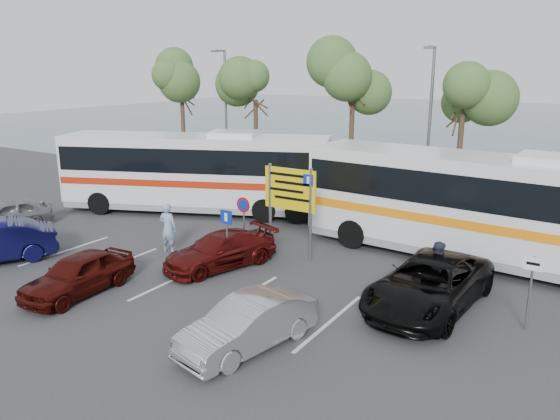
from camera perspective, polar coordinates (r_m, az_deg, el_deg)
The scene contains 24 objects.
ground at distance 19.48m, azimuth -6.43°, elevation -7.02°, with size 120.00×120.00×0.00m, color #363638.
kerb_strip at distance 31.11m, azimuth 9.76°, elevation 1.36°, with size 44.00×2.40×0.15m, color #9A998C.
seawall at distance 32.88m, azimuth 11.12°, elevation 2.43°, with size 48.00×0.80×0.60m, color gray.
sea at distance 75.28m, azimuth 23.51°, elevation 8.16°, with size 140.00×140.00×0.00m, color #425369.
tree_far_left at distance 37.84m, azimuth -10.30°, elevation 13.28°, with size 3.20×3.20×7.60m.
tree_left at distance 34.12m, azimuth -2.59°, elevation 12.80°, with size 3.20×3.20×7.20m.
tree_mid at distance 30.88m, azimuth 7.67°, elevation 13.68°, with size 3.20×3.20×8.00m.
tree_right at distance 28.91m, azimuth 18.74°, elevation 12.00°, with size 3.20×3.20×7.40m.
street_lamp_left at distance 34.99m, azimuth -5.76°, elevation 10.49°, with size 0.45×1.15×8.01m.
street_lamp_right at distance 28.94m, azimuth 15.34°, elevation 9.14°, with size 0.45×1.15×8.01m.
direction_sign at distance 20.70m, azimuth 1.06°, elevation 1.45°, with size 2.20×0.12×3.60m.
sign_no_stop at distance 21.12m, azimuth -3.82°, elevation -0.70°, with size 0.60×0.08×2.35m.
sign_parking at distance 19.69m, azimuth -5.59°, elevation -2.22°, with size 0.50×0.07×2.25m.
sign_taxi at distance 16.68m, azimuth 24.74°, elevation -6.96°, with size 0.50×0.07×2.20m.
lane_markings at distance 19.48m, azimuth -10.93°, elevation -7.19°, with size 12.02×4.20×0.01m, color silver, non-canonical shape.
coach_bus_left at distance 27.76m, azimuth -8.76°, elevation 3.67°, with size 13.35×7.71×4.14m.
coach_bus_right at distance 21.57m, azimuth 20.75°, elevation -0.18°, with size 13.93×3.85×4.29m.
car_silver_a at distance 27.92m, azimuth -26.58°, elevation -0.38°, with size 1.53×3.79×1.29m, color gray.
car_maroon at distance 20.26m, azimuth -6.26°, elevation -4.21°, with size 1.79×4.41×1.28m, color #540F0E.
car_red at distance 19.01m, azimuth -20.34°, elevation -6.29°, with size 1.59×3.96×1.35m, color #420C09.
suv_black at distance 17.41m, azimuth 15.32°, elevation -7.48°, with size 2.56×5.55×1.54m, color black.
car_silver_b at distance 14.62m, azimuth -3.39°, elevation -11.83°, with size 1.42×4.09×1.35m, color #939398.
pedestrian_near at distance 22.08m, azimuth -11.63°, elevation -1.83°, with size 0.73×0.48×2.00m, color #879FC5.
pedestrian_far at distance 18.15m, azimuth 16.16°, elevation -6.03°, with size 0.91×0.71×1.88m, color #2F3146.
Camera 1 is at (11.38, -14.06, 7.24)m, focal length 35.00 mm.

